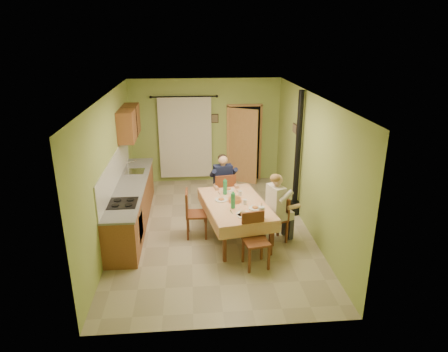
{
  "coord_description": "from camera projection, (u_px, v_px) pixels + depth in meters",
  "views": [
    {
      "loc": [
        -0.4,
        -7.54,
        3.93
      ],
      "look_at": [
        0.25,
        0.1,
        1.15
      ],
      "focal_mm": 32.0,
      "sensor_mm": 36.0,
      "label": 1
    }
  ],
  "objects": [
    {
      "name": "picture_right",
      "position": [
        295.0,
        129.0,
        9.08
      ],
      "size": [
        0.03,
        0.31,
        0.21
      ],
      "primitive_type": "cube",
      "color": "brown",
      "rests_on": "room_shell"
    },
    {
      "name": "chair_near",
      "position": [
        255.0,
        251.0,
        7.03
      ],
      "size": [
        0.48,
        0.48,
        0.97
      ],
      "rotation": [
        0.0,
        0.0,
        3.33
      ],
      "color": "brown",
      "rests_on": "ground"
    },
    {
      "name": "chair_far",
      "position": [
        223.0,
        203.0,
        8.97
      ],
      "size": [
        0.53,
        0.53,
        1.02
      ],
      "rotation": [
        0.0,
        0.0,
        0.17
      ],
      "color": "brown",
      "rests_on": "ground"
    },
    {
      "name": "curtain",
      "position": [
        185.0,
        137.0,
        10.67
      ],
      "size": [
        1.7,
        0.07,
        2.22
      ],
      "color": "black",
      "rests_on": "ground"
    },
    {
      "name": "dining_table",
      "position": [
        235.0,
        220.0,
        7.98
      ],
      "size": [
        1.46,
        2.1,
        0.76
      ],
      "rotation": [
        0.0,
        0.0,
        0.17
      ],
      "color": "#E4A77A",
      "rests_on": "ground"
    },
    {
      "name": "stove_flue",
      "position": [
        297.0,
        171.0,
        8.8
      ],
      "size": [
        0.24,
        0.24,
        2.8
      ],
      "color": "black",
      "rests_on": "ground"
    },
    {
      "name": "man_far",
      "position": [
        223.0,
        179.0,
        8.79
      ],
      "size": [
        0.62,
        0.52,
        1.39
      ],
      "rotation": [
        0.0,
        0.0,
        0.17
      ],
      "color": "#141938",
      "rests_on": "chair_far"
    },
    {
      "name": "man_right",
      "position": [
        277.0,
        200.0,
        7.66
      ],
      "size": [
        0.58,
        0.65,
        1.39
      ],
      "rotation": [
        0.0,
        0.0,
        1.92
      ],
      "color": "beige",
      "rests_on": "chair_right"
    },
    {
      "name": "doorway",
      "position": [
        244.0,
        144.0,
        10.85
      ],
      "size": [
        0.96,
        0.47,
        2.15
      ],
      "color": "black",
      "rests_on": "ground"
    },
    {
      "name": "tableware",
      "position": [
        238.0,
        202.0,
        7.73
      ],
      "size": [
        0.86,
        1.59,
        0.33
      ],
      "color": "white",
      "rests_on": "dining_table"
    },
    {
      "name": "chair_right",
      "position": [
        276.0,
        228.0,
        7.87
      ],
      "size": [
        0.48,
        0.48,
        0.93
      ],
      "rotation": [
        0.0,
        0.0,
        1.92
      ],
      "color": "brown",
      "rests_on": "ground"
    },
    {
      "name": "floor",
      "position": [
        213.0,
        229.0,
        8.43
      ],
      "size": [
        4.0,
        6.0,
        0.01
      ],
      "primitive_type": "cube",
      "color": "tan",
      "rests_on": "ground"
    },
    {
      "name": "chair_left",
      "position": [
        196.0,
        223.0,
        8.07
      ],
      "size": [
        0.43,
        0.43,
        0.98
      ],
      "rotation": [
        0.0,
        0.0,
        -1.6
      ],
      "color": "brown",
      "rests_on": "ground"
    },
    {
      "name": "room_shell",
      "position": [
        212.0,
        146.0,
        7.81
      ],
      "size": [
        4.04,
        6.04,
        2.82
      ],
      "color": "#9EB45C",
      "rests_on": "ground"
    },
    {
      "name": "upper_cabinets",
      "position": [
        129.0,
        123.0,
        9.21
      ],
      "size": [
        0.35,
        1.4,
        0.7
      ],
      "primitive_type": "cube",
      "color": "brown",
      "rests_on": "room_shell"
    },
    {
      "name": "picture_back",
      "position": [
        215.0,
        118.0,
        10.64
      ],
      "size": [
        0.19,
        0.03,
        0.23
      ],
      "primitive_type": "cube",
      "color": "black",
      "rests_on": "room_shell"
    },
    {
      "name": "kitchen_run",
      "position": [
        132.0,
        203.0,
        8.5
      ],
      "size": [
        0.64,
        3.64,
        1.56
      ],
      "color": "brown",
      "rests_on": "ground"
    }
  ]
}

